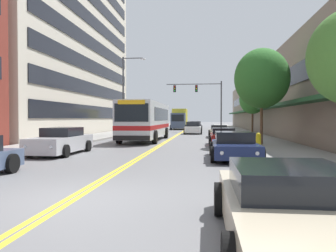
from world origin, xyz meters
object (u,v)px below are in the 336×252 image
at_px(box_truck, 180,119).
at_px(fire_hydrant, 258,141).
at_px(street_tree_right_mid, 262,78).
at_px(traffic_signal_mast, 202,96).
at_px(car_dark_grey_parked_left_mid, 146,128).
at_px(car_champagne_parked_right_foreground, 291,207).
at_px(street_lamp_left_far, 126,89).
at_px(car_navy_parked_right_far, 234,146).
at_px(city_bus, 146,119).
at_px(car_red_parked_right_end, 223,137).
at_px(car_black_moving_second, 191,125).
at_px(car_silver_parked_left_far, 61,142).
at_px(car_white_moving_lead, 193,128).
at_px(car_charcoal_moving_third, 196,126).
at_px(street_tree_right_far, 252,100).
at_px(car_beige_parked_right_mid, 219,131).

height_order(box_truck, fire_hydrant, box_truck).
height_order(box_truck, street_tree_right_mid, street_tree_right_mid).
distance_m(box_truck, street_tree_right_mid, 34.27).
height_order(box_truck, traffic_signal_mast, traffic_signal_mast).
xyz_separation_m(car_dark_grey_parked_left_mid, car_champagne_parked_right_foreground, (8.61, -35.93, -0.04)).
height_order(street_lamp_left_far, street_tree_right_mid, street_lamp_left_far).
relative_size(car_navy_parked_right_far, street_tree_right_mid, 0.73).
xyz_separation_m(city_bus, car_red_parked_right_end, (6.14, -4.34, -1.21)).
relative_size(car_navy_parked_right_far, car_red_parked_right_end, 1.09).
relative_size(car_dark_grey_parked_left_mid, street_lamp_left_far, 0.58).
distance_m(car_red_parked_right_end, street_lamp_left_far, 14.41).
height_order(car_dark_grey_parked_left_mid, car_red_parked_right_end, car_dark_grey_parked_left_mid).
xyz_separation_m(city_bus, car_black_moving_second, (2.36, 34.67, -1.18)).
distance_m(city_bus, car_red_parked_right_end, 7.62).
bearing_deg(car_silver_parked_left_far, car_black_moving_second, 83.90).
bearing_deg(street_tree_right_mid, box_truck, 103.47).
relative_size(car_white_moving_lead, fire_hydrant, 4.58).
height_order(car_red_parked_right_end, box_truck, box_truck).
xyz_separation_m(car_silver_parked_left_far, car_black_moving_second, (4.87, 45.56, -0.05)).
distance_m(car_champagne_parked_right_foreground, car_charcoal_moving_third, 47.67).
relative_size(car_champagne_parked_right_foreground, box_truck, 0.60).
xyz_separation_m(car_charcoal_moving_third, street_tree_right_far, (6.55, -16.59, 3.21)).
relative_size(city_bus, car_silver_parked_left_far, 2.29).
distance_m(car_champagne_parked_right_foreground, car_navy_parked_right_far, 10.21).
xyz_separation_m(car_champagne_parked_right_foreground, street_tree_right_far, (3.82, 31.00, 3.31)).
bearing_deg(traffic_signal_mast, car_charcoal_moving_third, 97.65).
relative_size(car_white_moving_lead, street_lamp_left_far, 0.52).
height_order(car_white_moving_lead, fire_hydrant, car_white_moving_lead).
distance_m(car_champagne_parked_right_foreground, traffic_signal_mast, 39.40).
bearing_deg(car_white_moving_lead, car_charcoal_moving_third, 90.41).
distance_m(box_truck, fire_hydrant, 37.64).
bearing_deg(car_navy_parked_right_far, car_charcoal_moving_third, 94.30).
xyz_separation_m(street_lamp_left_far, fire_hydrant, (10.91, -14.57, -4.24)).
distance_m(car_white_moving_lead, box_truck, 16.51).
relative_size(car_charcoal_moving_third, street_lamp_left_far, 0.59).
relative_size(car_charcoal_moving_third, fire_hydrant, 5.25).
bearing_deg(car_white_moving_lead, car_navy_parked_right_far, -83.52).
bearing_deg(car_champagne_parked_right_foreground, car_navy_parked_right_far, 89.54).
bearing_deg(box_truck, car_black_moving_second, 75.08).
height_order(car_red_parked_right_end, car_charcoal_moving_third, car_charcoal_moving_third).
bearing_deg(car_black_moving_second, car_navy_parked_right_far, -85.26).
bearing_deg(car_navy_parked_right_far, fire_hydrant, 63.83).
bearing_deg(car_black_moving_second, street_tree_right_mid, -81.08).
bearing_deg(car_red_parked_right_end, street_lamp_left_far, 132.34).
distance_m(traffic_signal_mast, street_lamp_left_far, 13.53).
bearing_deg(street_lamp_left_far, car_black_moving_second, 79.24).
distance_m(city_bus, car_silver_parked_left_far, 11.23).
bearing_deg(street_tree_right_mid, car_white_moving_lead, 106.64).
bearing_deg(car_champagne_parked_right_foreground, city_bus, 105.49).
bearing_deg(car_beige_parked_right_mid, street_lamp_left_far, 175.91).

